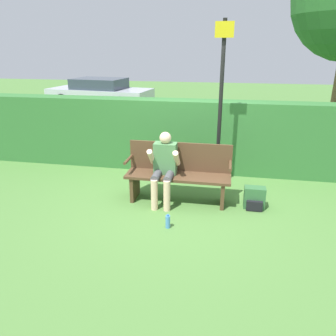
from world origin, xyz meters
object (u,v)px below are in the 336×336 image
(backpack, at_px, (254,198))
(signpost, at_px, (221,101))
(water_bottle, at_px, (168,222))
(parked_car, at_px, (100,93))
(person_seated, at_px, (164,165))
(park_bench, at_px, (179,173))

(backpack, relative_size, signpost, 0.12)
(water_bottle, relative_size, parked_car, 0.05)
(parked_car, bearing_deg, water_bottle, -56.32)
(water_bottle, bearing_deg, signpost, 69.93)
(person_seated, bearing_deg, signpost, 45.87)
(person_seated, height_order, water_bottle, person_seated)
(backpack, bearing_deg, person_seated, -178.73)
(water_bottle, relative_size, signpost, 0.07)
(person_seated, distance_m, backpack, 1.57)
(backpack, distance_m, water_bottle, 1.54)
(park_bench, relative_size, water_bottle, 8.21)
(backpack, xyz_separation_m, signpost, (-0.65, 0.83, 1.43))
(park_bench, bearing_deg, signpost, 49.89)
(park_bench, distance_m, signpost, 1.47)
(person_seated, distance_m, water_bottle, 1.03)
(backpack, relative_size, parked_car, 0.08)
(backpack, height_order, signpost, signpost)
(person_seated, bearing_deg, parked_car, 117.44)
(water_bottle, bearing_deg, parked_car, 116.42)
(signpost, xyz_separation_m, parked_car, (-5.47, 8.06, -1.03))
(park_bench, distance_m, water_bottle, 1.05)
(person_seated, height_order, backpack, person_seated)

